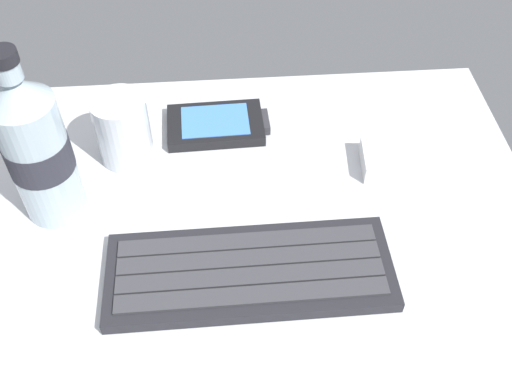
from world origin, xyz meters
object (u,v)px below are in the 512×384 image
Objects in this scene: handheld_device at (217,125)px; charger_block at (392,160)px; water_bottle at (37,149)px; keyboard at (250,271)px; juice_cup at (124,132)px.

charger_block is at bearing -22.16° from handheld_device.
keyboard is at bearing -27.68° from water_bottle.
handheld_device is 1.85× the size of charger_block.
keyboard is at bearing -83.25° from handheld_device.
keyboard reaches higher than handheld_device.
water_bottle is at bearing -147.48° from handheld_device.
handheld_device is at bearing 20.20° from juice_cup.
keyboard is 3.42× the size of juice_cup.
juice_cup reaches higher than charger_block.
handheld_device is 1.52× the size of juice_cup.
keyboard is 24.99cm from water_bottle.
juice_cup is at bearing 126.06° from keyboard.
keyboard is 22.75cm from handheld_device.
juice_cup is 11.77cm from water_bottle.
handheld_device is (-2.67, 22.59, -0.08)cm from keyboard.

